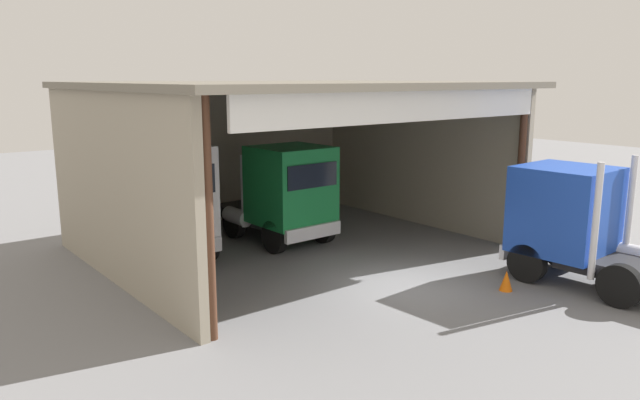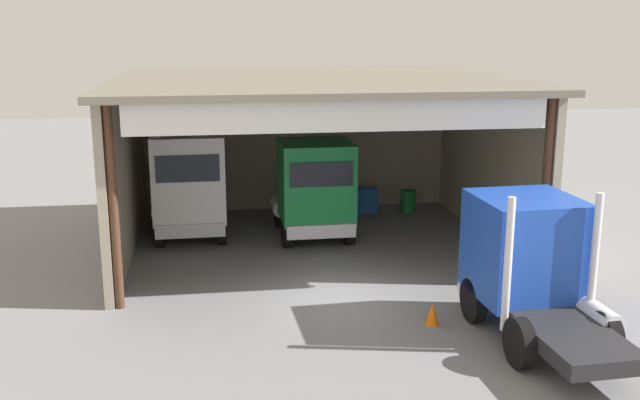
# 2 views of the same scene
# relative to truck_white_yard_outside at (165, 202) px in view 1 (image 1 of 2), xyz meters

# --- Properties ---
(ground_plane) EXTENTS (80.00, 80.00, 0.00)m
(ground_plane) POSITION_rel_truck_white_yard_outside_xyz_m (4.11, -6.08, -1.93)
(ground_plane) COLOR slate
(ground_plane) RESTS_ON ground
(workshop_shed) EXTENTS (12.65, 10.85, 5.57)m
(workshop_shed) POSITION_rel_truck_white_yard_outside_xyz_m (4.11, -0.12, 1.87)
(workshop_shed) COLOR #9E937F
(workshop_shed) RESTS_ON ground
(truck_white_yard_outside) EXTENTS (2.58, 4.21, 3.73)m
(truck_white_yard_outside) POSITION_rel_truck_white_yard_outside_xyz_m (0.00, 0.00, 0.00)
(truck_white_yard_outside) COLOR white
(truck_white_yard_outside) RESTS_ON ground
(truck_green_right_bay) EXTENTS (2.58, 5.27, 3.43)m
(truck_green_right_bay) POSITION_rel_truck_white_yard_outside_xyz_m (4.19, -0.44, -0.14)
(truck_green_right_bay) COLOR #197F3D
(truck_green_right_bay) RESTS_ON ground
(truck_blue_center_right_bay) EXTENTS (2.66, 5.39, 3.62)m
(truck_blue_center_right_bay) POSITION_rel_truck_white_yard_outside_xyz_m (8.25, -8.87, -0.21)
(truck_blue_center_right_bay) COLOR #1E47B7
(truck_blue_center_right_bay) RESTS_ON ground
(oil_drum) EXTENTS (0.58, 0.58, 0.87)m
(oil_drum) POSITION_rel_truck_white_yard_outside_xyz_m (8.32, 2.59, -1.49)
(oil_drum) COLOR #197233
(oil_drum) RESTS_ON ground
(tool_cart) EXTENTS (0.90, 0.60, 1.00)m
(tool_cart) POSITION_rel_truck_white_yard_outside_xyz_m (6.65, 2.76, -1.43)
(tool_cart) COLOR #1E59A5
(tool_cart) RESTS_ON ground
(traffic_cone) EXTENTS (0.36, 0.36, 0.56)m
(traffic_cone) POSITION_rel_truck_white_yard_outside_xyz_m (6.11, -8.15, -1.65)
(traffic_cone) COLOR orange
(traffic_cone) RESTS_ON ground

